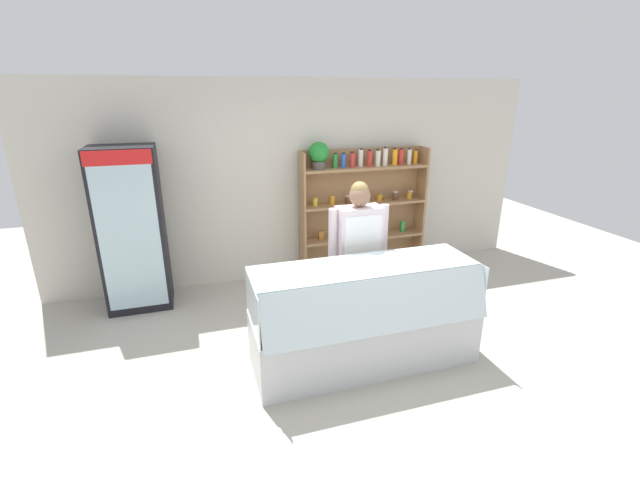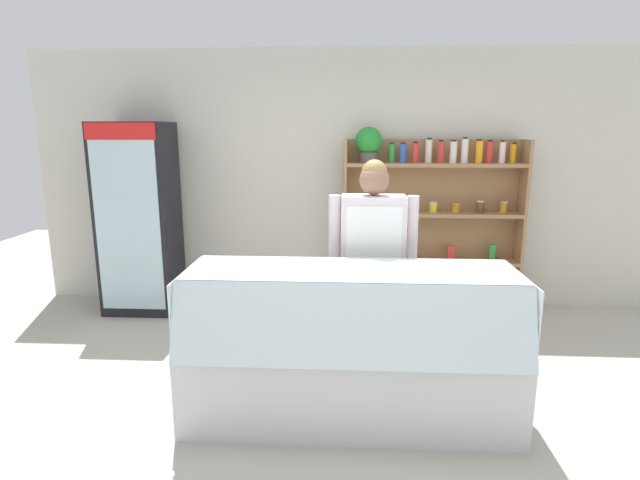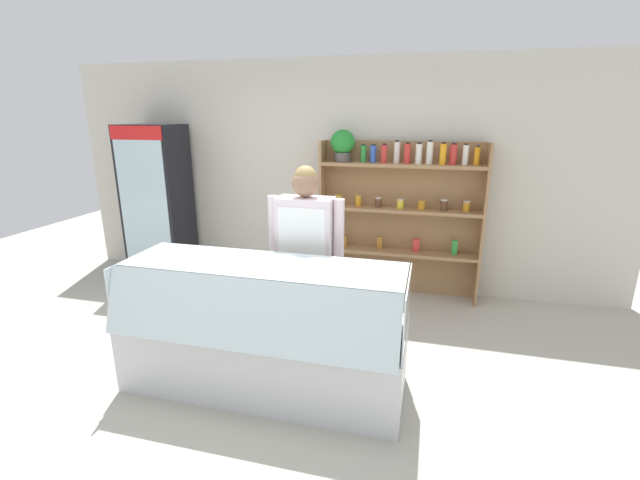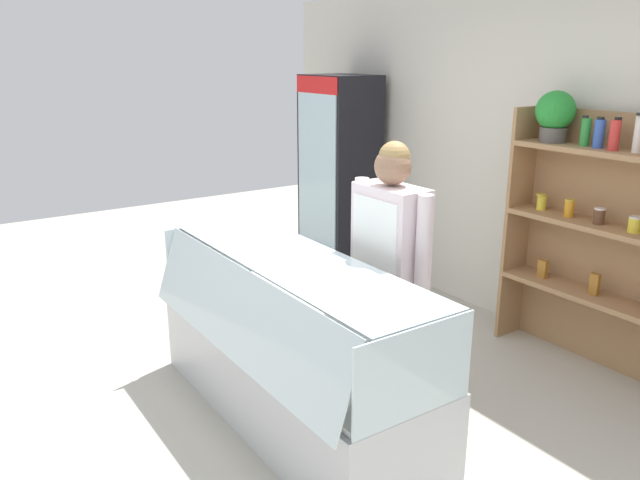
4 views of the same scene
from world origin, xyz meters
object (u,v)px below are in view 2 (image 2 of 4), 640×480
object	(u,v)px
drinks_fridge	(139,219)
shop_clerk	(373,251)
deli_display_case	(349,372)
shelving_unit	(425,208)

from	to	relation	value
drinks_fridge	shop_clerk	world-z (taller)	drinks_fridge
drinks_fridge	deli_display_case	xyz separation A→B (m)	(2.18, -1.92, -0.67)
drinks_fridge	deli_display_case	size ratio (longest dim) A/B	0.91
drinks_fridge	shop_clerk	bearing A→B (deg)	-29.26
deli_display_case	shop_clerk	xyz separation A→B (m)	(0.17, 0.60, 0.68)
deli_display_case	shop_clerk	world-z (taller)	shop_clerk
shelving_unit	shop_clerk	bearing A→B (deg)	-111.83
deli_display_case	shop_clerk	distance (m)	0.93
drinks_fridge	shelving_unit	world-z (taller)	drinks_fridge
shelving_unit	shop_clerk	xyz separation A→B (m)	(-0.60, -1.51, -0.09)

